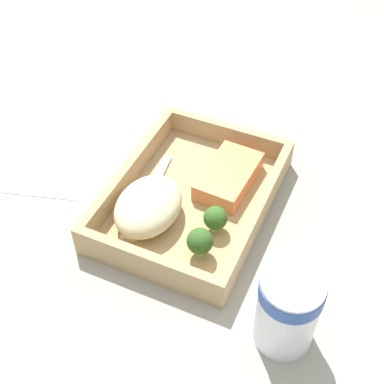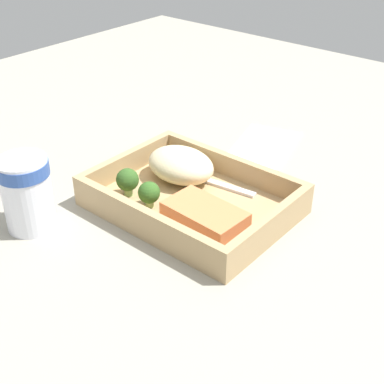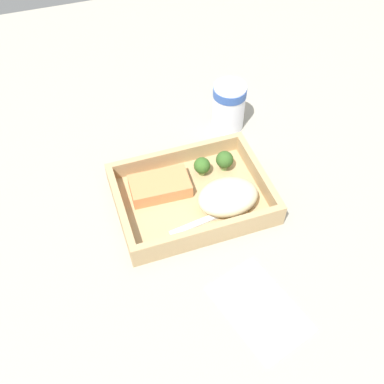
# 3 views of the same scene
# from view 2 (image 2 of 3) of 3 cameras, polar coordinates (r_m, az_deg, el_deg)

# --- Properties ---
(ground_plane) EXTENTS (1.60, 1.60, 0.02)m
(ground_plane) POSITION_cam_2_polar(r_m,az_deg,el_deg) (0.76, -0.00, -2.36)
(ground_plane) COLOR gray
(takeout_tray) EXTENTS (0.27, 0.20, 0.01)m
(takeout_tray) POSITION_cam_2_polar(r_m,az_deg,el_deg) (0.76, -0.00, -1.35)
(takeout_tray) COLOR tan
(takeout_tray) RESTS_ON ground_plane
(tray_rim) EXTENTS (0.27, 0.20, 0.03)m
(tray_rim) POSITION_cam_2_polar(r_m,az_deg,el_deg) (0.74, -0.00, 0.11)
(tray_rim) COLOR tan
(tray_rim) RESTS_ON takeout_tray
(salmon_fillet) EXTENTS (0.11, 0.07, 0.03)m
(salmon_fillet) POSITION_cam_2_polar(r_m,az_deg,el_deg) (0.70, 1.37, -2.60)
(salmon_fillet) COLOR #E5814D
(salmon_fillet) RESTS_ON takeout_tray
(mashed_potatoes) EXTENTS (0.11, 0.08, 0.05)m
(mashed_potatoes) POSITION_cam_2_polar(r_m,az_deg,el_deg) (0.79, -1.21, 2.91)
(mashed_potatoes) COLOR beige
(mashed_potatoes) RESTS_ON takeout_tray
(broccoli_floret_1) EXTENTS (0.03, 0.03, 0.04)m
(broccoli_floret_1) POSITION_cam_2_polar(r_m,az_deg,el_deg) (0.76, -6.89, 1.24)
(broccoli_floret_1) COLOR #789A58
(broccoli_floret_1) RESTS_ON takeout_tray
(broccoli_floret_2) EXTENTS (0.03, 0.03, 0.04)m
(broccoli_floret_2) POSITION_cam_2_polar(r_m,az_deg,el_deg) (0.73, -4.60, -0.12)
(broccoli_floret_2) COLOR #8BA962
(broccoli_floret_2) RESTS_ON takeout_tray
(fork) EXTENTS (0.16, 0.04, 0.00)m
(fork) POSITION_cam_2_polar(r_m,az_deg,el_deg) (0.80, 0.93, 1.46)
(fork) COLOR silver
(fork) RESTS_ON takeout_tray
(paper_cup) EXTENTS (0.07, 0.07, 0.10)m
(paper_cup) POSITION_cam_2_polar(r_m,az_deg,el_deg) (0.73, -17.25, 0.23)
(paper_cup) COLOR white
(paper_cup) RESTS_ON ground_plane
(receipt_slip) EXTENTS (0.14, 0.17, 0.00)m
(receipt_slip) POSITION_cam_2_polar(r_m,az_deg,el_deg) (0.94, 7.74, 4.95)
(receipt_slip) COLOR white
(receipt_slip) RESTS_ON ground_plane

